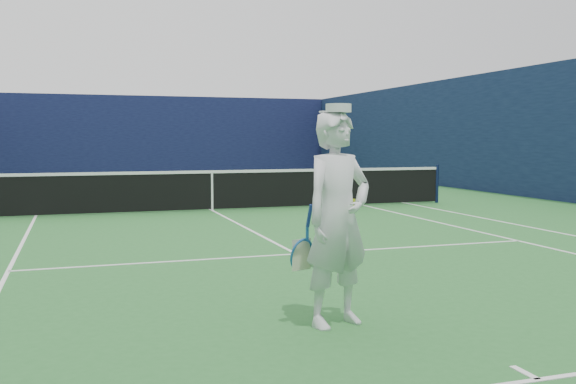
# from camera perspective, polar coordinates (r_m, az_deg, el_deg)

# --- Properties ---
(ground) EXTENTS (80.00, 80.00, 0.00)m
(ground) POSITION_cam_1_polar(r_m,az_deg,el_deg) (16.10, -6.75, -1.66)
(ground) COLOR #286A2C
(ground) RESTS_ON ground
(court_markings) EXTENTS (11.03, 23.83, 0.01)m
(court_markings) POSITION_cam_1_polar(r_m,az_deg,el_deg) (16.10, -6.75, -1.64)
(court_markings) COLOR white
(court_markings) RESTS_ON ground
(windscreen_fence) EXTENTS (20.12, 36.12, 4.00)m
(windscreen_fence) POSITION_cam_1_polar(r_m,az_deg,el_deg) (16.00, -6.82, 5.48)
(windscreen_fence) COLOR #0E1336
(windscreen_fence) RESTS_ON ground
(tennis_net) EXTENTS (12.88, 0.09, 1.07)m
(tennis_net) POSITION_cam_1_polar(r_m,az_deg,el_deg) (16.05, -6.77, 0.31)
(tennis_net) COLOR #141E4C
(tennis_net) RESTS_ON ground
(tennis_player) EXTENTS (0.91, 0.70, 2.11)m
(tennis_player) POSITION_cam_1_polar(r_m,az_deg,el_deg) (6.11, 4.44, -2.35)
(tennis_player) COLOR white
(tennis_player) RESTS_ON ground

